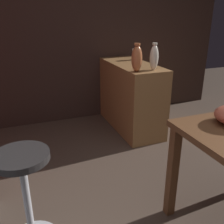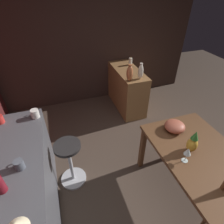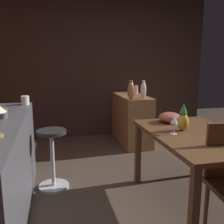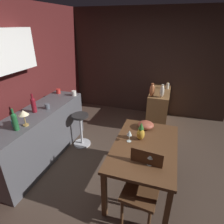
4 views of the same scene
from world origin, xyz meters
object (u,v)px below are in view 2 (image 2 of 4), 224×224
(pineapple_centerpiece, at_px, (193,143))
(pillar_candle_tall, at_px, (130,61))
(fruit_bowl, at_px, (175,126))
(cup_white, at_px, (35,114))
(sideboard_cabinet, at_px, (126,89))
(dining_table, at_px, (202,162))
(wine_glass_left, at_px, (188,152))
(vase_ceramic_ivory, at_px, (141,72))
(cup_slate, at_px, (19,164))
(vase_copper, at_px, (130,73))
(cup_red, at_px, (0,119))
(bar_stool, at_px, (70,162))

(pineapple_centerpiece, height_order, pillar_candle_tall, pineapple_centerpiece)
(fruit_bowl, bearing_deg, cup_white, 69.74)
(cup_white, bearing_deg, pineapple_centerpiece, -120.74)
(sideboard_cabinet, bearing_deg, dining_table, 179.58)
(dining_table, relative_size, fruit_bowl, 5.48)
(dining_table, distance_m, fruit_bowl, 0.49)
(sideboard_cabinet, xyz_separation_m, pillar_candle_tall, (0.20, -0.14, 0.48))
(wine_glass_left, height_order, vase_ceramic_ivory, vase_ceramic_ivory)
(pineapple_centerpiece, bearing_deg, cup_slate, 83.21)
(cup_slate, bearing_deg, wine_glass_left, -101.03)
(fruit_bowl, xyz_separation_m, pillar_candle_tall, (1.87, -0.22, 0.09))
(pineapple_centerpiece, xyz_separation_m, pillar_candle_tall, (2.20, -0.25, 0.03))
(dining_table, relative_size, cup_slate, 11.39)
(vase_copper, bearing_deg, wine_glass_left, 176.72)
(dining_table, bearing_deg, cup_red, 62.15)
(cup_red, bearing_deg, sideboard_cabinet, -61.84)
(pillar_candle_tall, bearing_deg, cup_white, 126.17)
(cup_white, bearing_deg, cup_red, 86.98)
(cup_white, bearing_deg, vase_ceramic_ivory, -68.39)
(sideboard_cabinet, xyz_separation_m, wine_glass_left, (-2.10, 0.24, 0.46))
(fruit_bowl, relative_size, pillar_candle_tall, 1.49)
(wine_glass_left, bearing_deg, pillar_candle_tall, -9.55)
(cup_white, bearing_deg, cup_slate, 169.73)
(pineapple_centerpiece, bearing_deg, bar_stool, 65.50)
(bar_stool, height_order, vase_ceramic_ivory, vase_ceramic_ivory)
(bar_stool, relative_size, fruit_bowl, 2.75)
(bar_stool, relative_size, vase_ceramic_ivory, 2.38)
(dining_table, bearing_deg, vase_copper, 4.50)
(pineapple_centerpiece, relative_size, cup_red, 2.21)
(wine_glass_left, height_order, fruit_bowl, wine_glass_left)
(pillar_candle_tall, bearing_deg, cup_slate, 136.54)
(cup_white, relative_size, vase_copper, 0.44)
(dining_table, height_order, wine_glass_left, wine_glass_left)
(bar_stool, distance_m, pillar_candle_tall, 2.28)
(fruit_bowl, distance_m, pillar_candle_tall, 1.88)
(sideboard_cabinet, distance_m, wine_glass_left, 2.16)
(vase_ceramic_ivory, bearing_deg, cup_slate, 127.23)
(cup_slate, bearing_deg, cup_red, 18.86)
(cup_slate, bearing_deg, sideboard_cabinet, -44.25)
(pineapple_centerpiece, height_order, cup_slate, pineapple_centerpiece)
(cup_white, bearing_deg, wine_glass_left, -125.97)
(wine_glass_left, distance_m, cup_slate, 1.54)
(wine_glass_left, relative_size, cup_red, 1.45)
(vase_ceramic_ivory, bearing_deg, fruit_bowl, 173.85)
(cup_slate, distance_m, vase_copper, 2.11)
(wine_glass_left, bearing_deg, pineapple_centerpiece, -55.10)
(cup_red, xyz_separation_m, vase_copper, (0.64, -1.86, 0.01))
(vase_copper, relative_size, vase_ceramic_ivory, 1.02)
(bar_stool, xyz_separation_m, vase_ceramic_ivory, (1.01, -1.40, 0.60))
(bar_stool, xyz_separation_m, pillar_candle_tall, (1.63, -1.49, 0.53))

